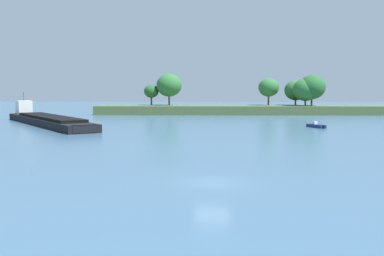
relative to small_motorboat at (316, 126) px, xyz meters
The scene contains 4 objects.
ground_plane 49.58m from the small_motorboat, 112.38° to the right, with size 400.00×400.00×0.00m, color #3D607F.
treeline_island 41.57m from the small_motorboat, 90.47° to the left, with size 94.30×12.78×10.60m.
small_motorboat is the anchor object (origin of this frame).
cargo_barge 48.77m from the small_motorboat, behind, with size 26.81×35.60×5.86m.
Camera 1 is at (-0.76, -31.48, 6.60)m, focal length 42.22 mm.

